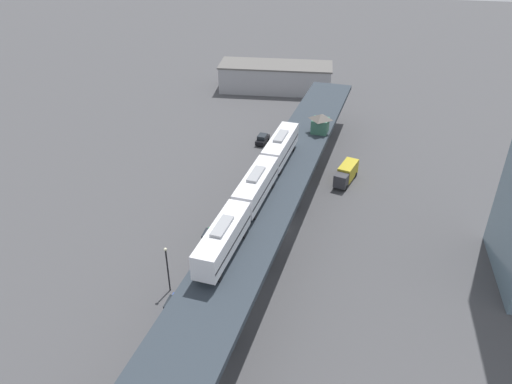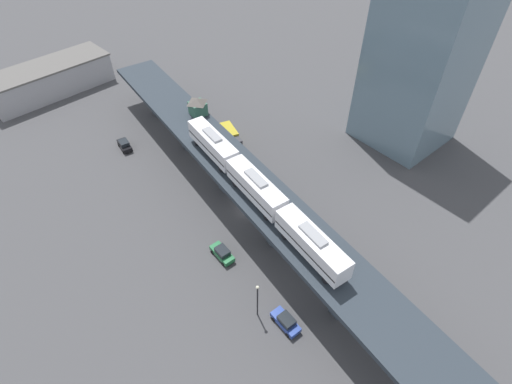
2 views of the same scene
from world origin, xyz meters
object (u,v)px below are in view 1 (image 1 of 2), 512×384
subway_train (256,185)px  warehouse_building (276,77)px  street_car_black (262,139)px  delivery_truck (346,173)px  street_car_blue (174,307)px  street_car_green (210,237)px  signal_hut (320,123)px  street_lamp (167,266)px

subway_train → warehouse_building: 67.53m
subway_train → street_car_black: 36.38m
subway_train → delivery_truck: bearing=61.6°
street_car_blue → street_car_green: 14.62m
signal_hut → street_car_green: size_ratio=0.80×
subway_train → delivery_truck: (11.89, 21.96, -8.81)m
street_car_blue → street_car_green: size_ratio=1.00×
signal_hut → street_lamp: signal_hut is taller
street_car_blue → delivery_truck: delivery_truck is taller
street_car_black → delivery_truck: (17.53, -12.67, 0.82)m
subway_train → warehouse_building: size_ratio=1.28×
street_car_blue → delivery_truck: 41.46m
subway_train → street_car_green: 11.89m
street_car_black → subway_train: bearing=-80.8°
subway_train → street_lamp: size_ratio=5.37×
delivery_truck → warehouse_building: warehouse_building is taller
subway_train → street_car_black: bearing=99.2°
street_car_green → warehouse_building: size_ratio=0.15×
street_car_black → warehouse_building: bearing=94.8°
street_car_blue → street_car_black: bearing=88.0°
delivery_truck → warehouse_building: 49.06m
street_car_green → street_car_black: bearing=87.8°
street_car_blue → street_car_black: (1.71, 49.39, 0.00)m
street_car_green → street_car_blue: bearing=-91.5°
subway_train → street_car_black: (-5.64, 34.63, -9.63)m
signal_hut → street_car_black: (-12.16, 10.03, -8.89)m
street_car_blue → delivery_truck: (19.24, 36.71, 0.82)m
signal_hut → delivery_truck: 10.05m
signal_hut → street_car_blue: 42.66m
street_car_black → street_lamp: 45.97m
signal_hut → street_car_green: bearing=-118.6°
signal_hut → delivery_truck: signal_hut is taller
street_car_green → delivery_truck: bearing=49.5°
delivery_truck → warehouse_building: bearing=114.3°
delivery_truck → warehouse_building: size_ratio=0.26×
delivery_truck → street_car_black: bearing=144.1°
subway_train → street_car_green: (-6.96, -0.14, -9.63)m
warehouse_building → street_car_black: bearing=-85.2°
street_car_blue → signal_hut: bearing=70.6°
street_car_green → warehouse_building: (-1.34, 66.77, 2.47)m
signal_hut → street_car_black: size_ratio=0.77×
street_car_blue → street_lamp: bearing=116.9°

